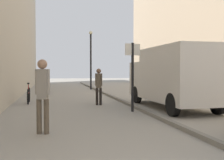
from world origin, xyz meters
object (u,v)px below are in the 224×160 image
street_sign_post (133,71)px  bicycle_leaning (29,95)px  pedestrian_main_foreground (43,91)px  lamp_post (91,56)px  pedestrian_mid_block (99,84)px  delivery_van (172,76)px

street_sign_post → bicycle_leaning: (-4.07, 3.59, -1.16)m
pedestrian_main_foreground → lamp_post: bearing=93.8°
pedestrian_main_foreground → pedestrian_mid_block: size_ratio=1.12×
pedestrian_main_foreground → pedestrian_mid_block: 5.73m
delivery_van → bicycle_leaning: size_ratio=3.15×
delivery_van → lamp_post: size_ratio=1.17×
delivery_van → street_sign_post: bearing=-162.3°
street_sign_post → bicycle_leaning: 5.55m
delivery_van → lamp_post: 12.02m
bicycle_leaning → street_sign_post: bearing=-43.0°
street_sign_post → lamp_post: size_ratio=0.55×
lamp_post → bicycle_leaning: lamp_post is taller
pedestrian_main_foreground → street_sign_post: street_sign_post is taller
lamp_post → bicycle_leaning: size_ratio=2.69×
delivery_van → bicycle_leaning: delivery_van is taller
lamp_post → bicycle_leaning: bearing=-115.4°
bicycle_leaning → pedestrian_main_foreground: bearing=-84.1°
pedestrian_main_foreground → bicycle_leaning: 6.75m
delivery_van → bicycle_leaning: bearing=152.8°
pedestrian_main_foreground → lamp_post: 15.94m
pedestrian_main_foreground → delivery_van: 6.29m
pedestrian_mid_block → bicycle_leaning: bearing=-2.1°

